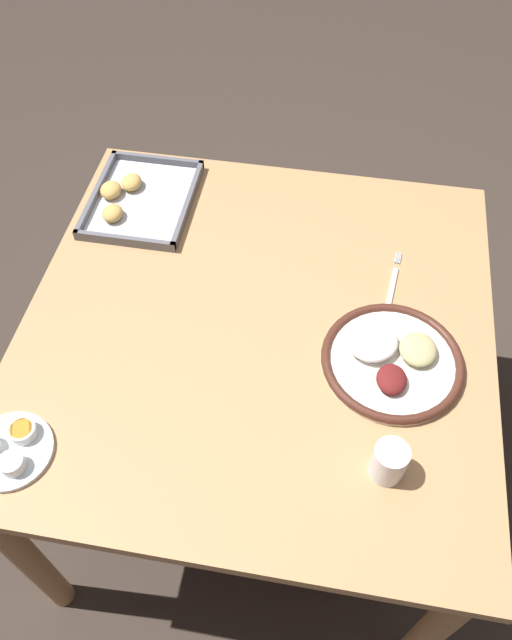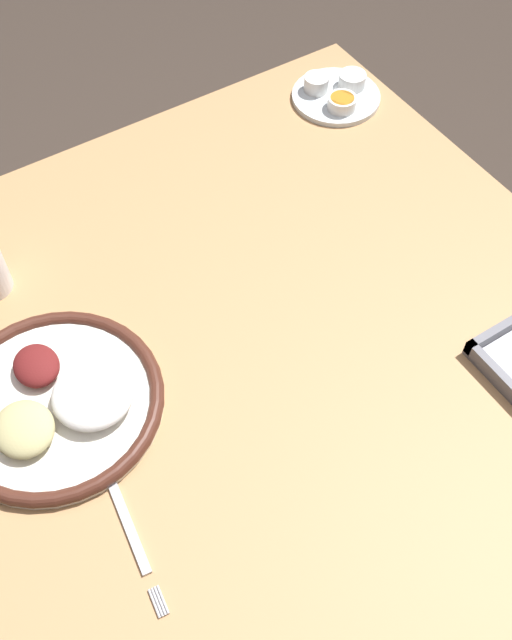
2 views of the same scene
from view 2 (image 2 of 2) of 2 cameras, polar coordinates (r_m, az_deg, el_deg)
ground_plane at (r=1.75m, az=0.33°, el=-15.47°), size 8.00×8.00×0.00m
dining_table at (r=1.17m, az=0.48°, el=-4.49°), size 1.05×1.03×0.75m
dinner_plate at (r=1.04m, az=-14.95°, el=-6.04°), size 0.30×0.30×0.05m
fork at (r=0.96m, az=-9.72°, el=-15.09°), size 0.22×0.04×0.00m
saucer_plate at (r=1.46m, az=6.17°, el=16.82°), size 0.16×0.16×0.04m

